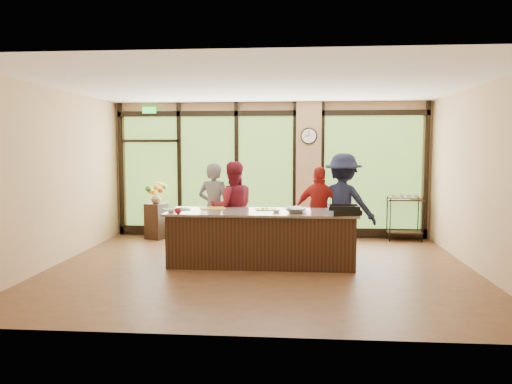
% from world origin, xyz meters
% --- Properties ---
extents(floor, '(7.00, 7.00, 0.00)m').
position_xyz_m(floor, '(0.00, 0.00, 0.00)').
color(floor, '#4E301B').
rests_on(floor, ground).
extents(ceiling, '(7.00, 7.00, 0.00)m').
position_xyz_m(ceiling, '(0.00, 0.00, 3.00)').
color(ceiling, white).
rests_on(ceiling, back_wall).
extents(back_wall, '(7.00, 0.00, 7.00)m').
position_xyz_m(back_wall, '(0.00, 3.00, 1.50)').
color(back_wall, tan).
rests_on(back_wall, floor).
extents(left_wall, '(0.00, 6.00, 6.00)m').
position_xyz_m(left_wall, '(-3.50, 0.00, 1.50)').
color(left_wall, tan).
rests_on(left_wall, floor).
extents(right_wall, '(0.00, 6.00, 6.00)m').
position_xyz_m(right_wall, '(3.50, 0.00, 1.50)').
color(right_wall, tan).
rests_on(right_wall, floor).
extents(window_wall, '(6.90, 0.12, 3.00)m').
position_xyz_m(window_wall, '(0.16, 2.95, 1.39)').
color(window_wall, tan).
rests_on(window_wall, floor).
extents(island_base, '(3.10, 1.00, 0.88)m').
position_xyz_m(island_base, '(0.00, 0.30, 0.44)').
color(island_base, black).
rests_on(island_base, floor).
extents(countertop, '(3.20, 1.10, 0.04)m').
position_xyz_m(countertop, '(0.00, 0.30, 0.90)').
color(countertop, gray).
rests_on(countertop, island_base).
extents(wall_clock, '(0.36, 0.04, 0.36)m').
position_xyz_m(wall_clock, '(0.85, 2.87, 2.25)').
color(wall_clock, black).
rests_on(wall_clock, window_wall).
extents(cook_left, '(0.70, 0.53, 1.72)m').
position_xyz_m(cook_left, '(-0.94, 1.06, 0.86)').
color(cook_left, slate).
rests_on(cook_left, floor).
extents(cook_midleft, '(0.99, 0.86, 1.74)m').
position_xyz_m(cook_midleft, '(-0.60, 1.08, 0.87)').
color(cook_midleft, maroon).
rests_on(cook_midleft, floor).
extents(cook_midright, '(1.03, 0.61, 1.65)m').
position_xyz_m(cook_midright, '(1.03, 1.17, 0.82)').
color(cook_midright, '#A31F19').
rests_on(cook_midright, floor).
extents(cook_right, '(1.40, 1.12, 1.89)m').
position_xyz_m(cook_right, '(1.45, 1.16, 0.95)').
color(cook_right, '#161A31').
rests_on(cook_right, floor).
extents(roasting_pan, '(0.58, 0.51, 0.09)m').
position_xyz_m(roasting_pan, '(1.35, -0.05, 0.96)').
color(roasting_pan, black).
rests_on(roasting_pan, countertop).
extents(mixing_bowl, '(0.44, 0.44, 0.08)m').
position_xyz_m(mixing_bowl, '(0.58, 0.13, 0.96)').
color(mixing_bowl, silver).
rests_on(mixing_bowl, countertop).
extents(cutting_board_left, '(0.53, 0.47, 0.01)m').
position_xyz_m(cutting_board_left, '(-1.50, 0.39, 0.93)').
color(cutting_board_left, '#307C2D').
rests_on(cutting_board_left, countertop).
extents(cutting_board_center, '(0.51, 0.44, 0.01)m').
position_xyz_m(cutting_board_center, '(-0.89, 0.59, 0.93)').
color(cutting_board_center, yellow).
rests_on(cutting_board_center, countertop).
extents(cutting_board_right, '(0.41, 0.33, 0.01)m').
position_xyz_m(cutting_board_right, '(0.06, 0.50, 0.93)').
color(cutting_board_right, yellow).
rests_on(cutting_board_right, countertop).
extents(prep_bowl_near, '(0.17, 0.17, 0.04)m').
position_xyz_m(prep_bowl_near, '(-1.50, 0.03, 0.94)').
color(prep_bowl_near, white).
rests_on(prep_bowl_near, countertop).
extents(prep_bowl_mid, '(0.16, 0.16, 0.04)m').
position_xyz_m(prep_bowl_mid, '(0.26, 0.14, 0.94)').
color(prep_bowl_mid, white).
rests_on(prep_bowl_mid, countertop).
extents(prep_bowl_far, '(0.16, 0.16, 0.03)m').
position_xyz_m(prep_bowl_far, '(0.62, 0.79, 0.94)').
color(prep_bowl_far, white).
rests_on(prep_bowl_far, countertop).
extents(red_ramekin, '(0.12, 0.12, 0.09)m').
position_xyz_m(red_ramekin, '(-1.34, -0.15, 0.96)').
color(red_ramekin, maroon).
rests_on(red_ramekin, countertop).
extents(flower_stand, '(0.51, 0.51, 0.78)m').
position_xyz_m(flower_stand, '(-2.47, 2.52, 0.39)').
color(flower_stand, black).
rests_on(flower_stand, floor).
extents(flower_vase, '(0.28, 0.28, 0.24)m').
position_xyz_m(flower_vase, '(-2.47, 2.52, 0.90)').
color(flower_vase, olive).
rests_on(flower_vase, flower_stand).
extents(bar_cart, '(0.75, 0.45, 1.00)m').
position_xyz_m(bar_cart, '(2.91, 2.75, 0.60)').
color(bar_cart, black).
rests_on(bar_cart, floor).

